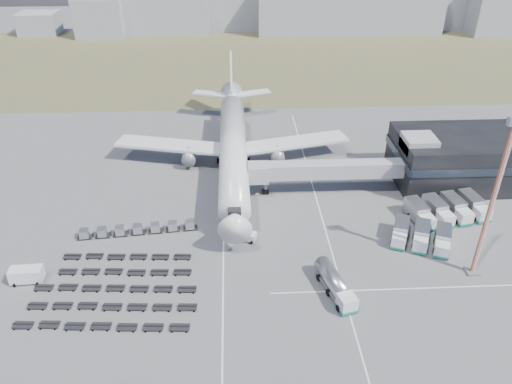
{
  "coord_description": "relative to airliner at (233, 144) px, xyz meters",
  "views": [
    {
      "loc": [
        0.16,
        -63.48,
        51.62
      ],
      "look_at": [
        4.04,
        14.66,
        4.0
      ],
      "focal_mm": 35.0,
      "sensor_mm": 36.0,
      "label": 1
    }
  ],
  "objects": [
    {
      "name": "floodlight_mast",
      "position": [
        37.17,
        -37.11,
        7.9
      ],
      "size": [
        2.51,
        2.03,
        26.33
      ],
      "rotation": [
        0.0,
        0.0,
        0.19
      ],
      "color": "red",
      "rests_on": "ground"
    },
    {
      "name": "uld_row",
      "position": [
        -16.92,
        -24.16,
        -4.34
      ],
      "size": [
        20.55,
        3.59,
        1.59
      ],
      "rotation": [
        0.0,
        0.0,
        0.1
      ],
      "color": "black",
      "rests_on": "ground"
    },
    {
      "name": "airliner",
      "position": [
        0.0,
        0.0,
        0.0
      ],
      "size": [
        51.59,
        64.53,
        17.62
      ],
      "color": "silver",
      "rests_on": "ground"
    },
    {
      "name": "catering_truck",
      "position": [
        0.07,
        5.63,
        -3.76
      ],
      "size": [
        4.12,
        6.98,
        3.0
      ],
      "rotation": [
        0.0,
        0.0,
        -0.23
      ],
      "color": "silver",
      "rests_on": "ground"
    },
    {
      "name": "terminal",
      "position": [
        47.77,
        -8.41,
        -0.04
      ],
      "size": [
        30.4,
        16.4,
        11.0
      ],
      "color": "black",
      "rests_on": "ground"
    },
    {
      "name": "utility_van",
      "position": [
        -31.92,
        -35.9,
        -4.02
      ],
      "size": [
        4.93,
        2.42,
        2.53
      ],
      "primitive_type": "cube",
      "rotation": [
        0.0,
        0.0,
        0.05
      ],
      "color": "silver",
      "rests_on": "ground"
    },
    {
      "name": "baggage_dollies",
      "position": [
        -18.19,
        -38.73,
        -4.97
      ],
      "size": [
        25.83,
        18.08,
        0.65
      ],
      "rotation": [
        0.0,
        0.0,
        -0.07
      ],
      "color": "black",
      "rests_on": "ground"
    },
    {
      "name": "jet_bridge",
      "position": [
        15.9,
        -11.95,
        -0.24
      ],
      "size": [
        30.3,
        3.8,
        7.05
      ],
      "color": "#939399",
      "rests_on": "ground"
    },
    {
      "name": "fuel_tanker",
      "position": [
        14.64,
        -40.73,
        -3.67
      ],
      "size": [
        5.09,
        10.35,
        3.25
      ],
      "rotation": [
        0.0,
        0.0,
        0.27
      ],
      "color": "silver",
      "rests_on": "ground"
    },
    {
      "name": "pushback_tug",
      "position": [
        1.95,
        -26.9,
        -4.56
      ],
      "size": [
        3.66,
        2.72,
        1.47
      ],
      "primitive_type": "cube",
      "rotation": [
        0.0,
        0.0,
        -0.3
      ],
      "color": "silver",
      "rests_on": "ground"
    },
    {
      "name": "ground",
      "position": [
        0.0,
        -32.38,
        -5.29
      ],
      "size": [
        420.0,
        420.0,
        0.0
      ],
      "primitive_type": "plane",
      "color": "#565659",
      "rests_on": "ground"
    },
    {
      "name": "service_trucks_far",
      "position": [
        38.71,
        -21.76,
        -3.63
      ],
      "size": [
        14.94,
        10.04,
        3.06
      ],
      "rotation": [
        0.0,
        0.0,
        0.19
      ],
      "color": "silver",
      "rests_on": "ground"
    },
    {
      "name": "service_trucks_near",
      "position": [
        31.38,
        -29.36,
        -3.76
      ],
      "size": [
        11.25,
        10.01,
        2.83
      ],
      "rotation": [
        0.0,
        0.0,
        -0.39
      ],
      "color": "silver",
      "rests_on": "ground"
    },
    {
      "name": "grass_strip",
      "position": [
        0.0,
        77.62,
        -5.29
      ],
      "size": [
        420.0,
        90.0,
        0.01
      ],
      "primitive_type": "cube",
      "color": "brown",
      "rests_on": "ground"
    },
    {
      "name": "skyline",
      "position": [
        33.16,
        116.38,
        4.88
      ],
      "size": [
        292.55,
        26.49,
        24.95
      ],
      "color": "#91949F",
      "rests_on": "ground"
    },
    {
      "name": "lane_markings",
      "position": [
        9.77,
        -29.38,
        -5.29
      ],
      "size": [
        47.12,
        110.0,
        0.01
      ],
      "color": "silver",
      "rests_on": "ground"
    }
  ]
}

